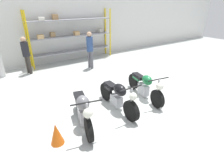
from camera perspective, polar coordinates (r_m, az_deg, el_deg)
ground_plane at (r=5.63m, az=2.31°, el=-7.90°), size 30.00×30.00×0.00m
back_wall at (r=10.31m, az=-18.69°, el=16.64°), size 30.00×0.08×3.60m
shelving_rack at (r=10.28m, az=-13.17°, el=15.45°), size 4.73×0.63×2.78m
motorcycle_grey at (r=4.77m, az=-9.52°, el=-8.24°), size 0.80×1.94×1.04m
motorcycle_black at (r=5.36m, az=1.94°, el=-3.92°), size 0.70×2.01×1.02m
motorcycle_green at (r=6.17m, az=10.68°, el=-0.53°), size 0.75×2.08×0.97m
person_browsing at (r=8.88m, az=-7.25°, el=11.88°), size 0.42×0.42×1.83m
person_near_rack at (r=9.00m, az=-26.32°, el=9.23°), size 0.42×0.42×1.72m
traffic_cone at (r=4.43m, az=-17.70°, el=-15.26°), size 0.32×0.32×0.55m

